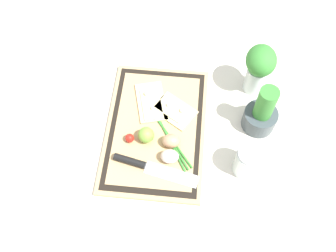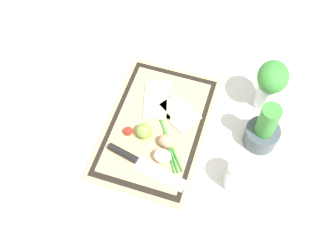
# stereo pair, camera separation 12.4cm
# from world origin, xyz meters

# --- Properties ---
(ground_plane) EXTENTS (6.00, 6.00, 0.00)m
(ground_plane) POSITION_xyz_m (0.00, 0.00, 0.00)
(ground_plane) COLOR silver
(cutting_board) EXTENTS (0.48, 0.31, 0.02)m
(cutting_board) POSITION_xyz_m (0.00, 0.00, 0.01)
(cutting_board) COLOR tan
(cutting_board) RESTS_ON ground_plane
(pizza_slice_near) EXTENTS (0.17, 0.13, 0.02)m
(pizza_slice_near) POSITION_xyz_m (-0.09, -0.03, 0.02)
(pizza_slice_near) COLOR beige
(pizza_slice_near) RESTS_ON cutting_board
(pizza_slice_far) EXTENTS (0.15, 0.16, 0.02)m
(pizza_slice_far) POSITION_xyz_m (-0.07, 0.05, 0.02)
(pizza_slice_far) COLOR beige
(pizza_slice_far) RESTS_ON cutting_board
(knife) EXTENTS (0.09, 0.27, 0.02)m
(knife) POSITION_xyz_m (0.14, -0.03, 0.03)
(knife) COLOR silver
(knife) RESTS_ON cutting_board
(egg_brown) EXTENTS (0.04, 0.06, 0.04)m
(egg_brown) POSITION_xyz_m (0.05, 0.05, 0.04)
(egg_brown) COLOR tan
(egg_brown) RESTS_ON cutting_board
(egg_pink) EXTENTS (0.04, 0.06, 0.04)m
(egg_pink) POSITION_xyz_m (0.11, 0.06, 0.04)
(egg_pink) COLOR beige
(egg_pink) RESTS_ON cutting_board
(lime) EXTENTS (0.05, 0.05, 0.05)m
(lime) POSITION_xyz_m (0.04, -0.02, 0.04)
(lime) COLOR #7FB742
(lime) RESTS_ON cutting_board
(cherry_tomato_red) EXTENTS (0.03, 0.03, 0.03)m
(cherry_tomato_red) POSITION_xyz_m (0.05, -0.08, 0.03)
(cherry_tomato_red) COLOR red
(cherry_tomato_red) RESTS_ON cutting_board
(scallion_bunch) EXTENTS (0.29, 0.21, 0.01)m
(scallion_bunch) POSITION_xyz_m (-0.00, 0.02, 0.02)
(scallion_bunch) COLOR #388433
(scallion_bunch) RESTS_ON cutting_board
(herb_pot) EXTENTS (0.11, 0.11, 0.19)m
(herb_pot) POSITION_xyz_m (-0.05, 0.33, 0.06)
(herb_pot) COLOR #3D474C
(herb_pot) RESTS_ON ground_plane
(sauce_jar) EXTENTS (0.08, 0.08, 0.11)m
(sauce_jar) POSITION_xyz_m (0.11, 0.29, 0.05)
(sauce_jar) COLOR silver
(sauce_jar) RESTS_ON ground_plane
(herb_glass) EXTENTS (0.11, 0.10, 0.19)m
(herb_glass) POSITION_xyz_m (-0.20, 0.31, 0.12)
(herb_glass) COLOR silver
(herb_glass) RESTS_ON ground_plane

